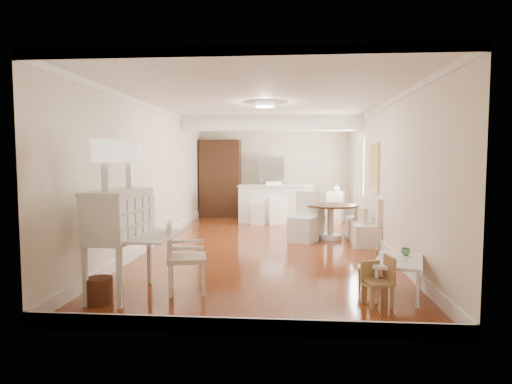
# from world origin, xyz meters

# --- Properties ---
(room) EXTENTS (9.00, 9.04, 2.82)m
(room) POSITION_xyz_m (0.04, 0.32, 1.98)
(room) COLOR brown
(room) RESTS_ON ground
(secretary_bureau) EXTENTS (1.11, 1.13, 1.36)m
(secretary_bureau) POSITION_xyz_m (-1.70, -3.33, 0.68)
(secretary_bureau) COLOR silver
(secretary_bureau) RESTS_ON ground
(gustavian_armchair) EXTENTS (0.64, 0.64, 0.93)m
(gustavian_armchair) POSITION_xyz_m (-0.87, -3.14, 0.46)
(gustavian_armchair) COLOR silver
(gustavian_armchair) RESTS_ON ground
(wicker_basket) EXTENTS (0.41, 0.41, 0.32)m
(wicker_basket) POSITION_xyz_m (-1.82, -3.68, 0.16)
(wicker_basket) COLOR #562F1A
(wicker_basket) RESTS_ON ground
(kids_table) EXTENTS (0.81, 1.06, 0.47)m
(kids_table) POSITION_xyz_m (1.86, -3.08, 0.23)
(kids_table) COLOR white
(kids_table) RESTS_ON ground
(kids_chair_a) EXTENTS (0.35, 0.35, 0.61)m
(kids_chair_a) POSITION_xyz_m (1.51, -3.53, 0.31)
(kids_chair_a) COLOR #9C7546
(kids_chair_a) RESTS_ON ground
(kids_chair_b) EXTENTS (0.30, 0.30, 0.55)m
(kids_chair_b) POSITION_xyz_m (1.53, -2.73, 0.27)
(kids_chair_b) COLOR #946A43
(kids_chair_b) RESTS_ON ground
(kids_chair_c) EXTENTS (0.32, 0.32, 0.52)m
(kids_chair_c) POSITION_xyz_m (1.48, -3.48, 0.26)
(kids_chair_c) COLOR #AA874D
(kids_chair_c) RESTS_ON ground
(banquette) EXTENTS (0.52, 1.60, 0.98)m
(banquette) POSITION_xyz_m (1.99, 0.50, 0.49)
(banquette) COLOR silver
(banquette) RESTS_ON ground
(dining_table) EXTENTS (1.30, 1.30, 0.76)m
(dining_table) POSITION_xyz_m (1.36, 0.74, 0.38)
(dining_table) COLOR #492917
(dining_table) RESTS_ON ground
(slip_chair_near) EXTENTS (0.68, 0.69, 1.06)m
(slip_chair_near) POSITION_xyz_m (0.76, 0.37, 0.53)
(slip_chair_near) COLOR silver
(slip_chair_near) RESTS_ON ground
(slip_chair_far) EXTENTS (0.54, 0.54, 0.81)m
(slip_chair_far) POSITION_xyz_m (0.96, 0.84, 0.41)
(slip_chair_far) COLOR white
(slip_chair_far) RESTS_ON ground
(breakfast_counter) EXTENTS (2.05, 0.65, 1.03)m
(breakfast_counter) POSITION_xyz_m (0.10, 3.10, 0.52)
(breakfast_counter) COLOR white
(breakfast_counter) RESTS_ON ground
(bar_stool_left) EXTENTS (0.38, 0.38, 0.91)m
(bar_stool_left) POSITION_xyz_m (-0.37, 2.69, 0.46)
(bar_stool_left) COLOR white
(bar_stool_left) RESTS_ON ground
(bar_stool_right) EXTENTS (0.56, 0.56, 1.12)m
(bar_stool_right) POSITION_xyz_m (0.10, 2.89, 0.56)
(bar_stool_right) COLOR white
(bar_stool_right) RESTS_ON ground
(pantry_cabinet) EXTENTS (1.20, 0.60, 2.30)m
(pantry_cabinet) POSITION_xyz_m (-1.60, 4.18, 1.15)
(pantry_cabinet) COLOR #381E11
(pantry_cabinet) RESTS_ON ground
(fridge) EXTENTS (0.75, 0.65, 1.80)m
(fridge) POSITION_xyz_m (0.30, 4.15, 0.90)
(fridge) COLOR silver
(fridge) RESTS_ON ground
(sideboard) EXTENTS (0.62, 0.96, 0.85)m
(sideboard) POSITION_xyz_m (1.76, 3.32, 0.42)
(sideboard) COLOR white
(sideboard) RESTS_ON ground
(pencil_cup) EXTENTS (0.14, 0.14, 0.10)m
(pencil_cup) POSITION_xyz_m (2.00, -2.85, 0.52)
(pencil_cup) COLOR #5C9F64
(pencil_cup) RESTS_ON kids_table
(branch_vase) EXTENTS (0.23, 0.23, 0.21)m
(branch_vase) POSITION_xyz_m (1.76, 3.32, 0.95)
(branch_vase) COLOR silver
(branch_vase) RESTS_ON sideboard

